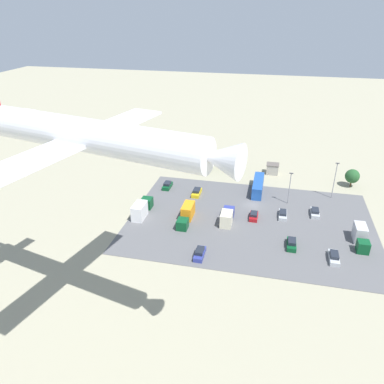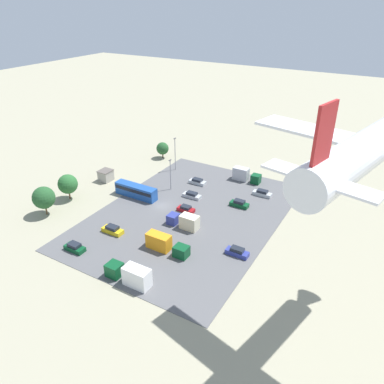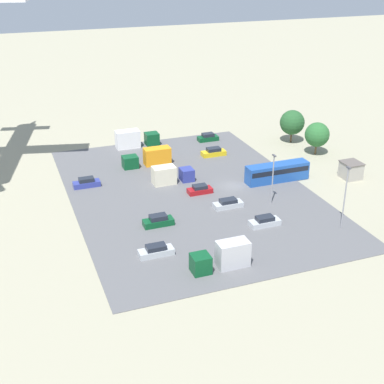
{
  "view_description": "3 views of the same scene",
  "coord_description": "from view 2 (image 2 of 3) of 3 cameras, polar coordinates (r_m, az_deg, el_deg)",
  "views": [
    {
      "loc": [
        -3.46,
        83.0,
        44.43
      ],
      "look_at": [
        9.57,
        25.89,
        15.21
      ],
      "focal_mm": 35.0,
      "sensor_mm": 36.0,
      "label": 1
    },
    {
      "loc": [
        63.85,
        45.85,
        45.06
      ],
      "look_at": [
        -3.34,
        6.56,
        4.04
      ],
      "focal_mm": 35.0,
      "sensor_mm": 36.0,
      "label": 2
    },
    {
      "loc": [
        -76.31,
        36.0,
        37.61
      ],
      "look_at": [
        -4.65,
        9.29,
        2.4
      ],
      "focal_mm": 50.0,
      "sensor_mm": 36.0,
      "label": 3
    }
  ],
  "objects": [
    {
      "name": "ground_plane",
      "position": [
        90.61,
        -4.66,
        -2.13
      ],
      "size": [
        400.0,
        400.0,
        0.0
      ],
      "primitive_type": "plane",
      "color": "gray"
    },
    {
      "name": "parked_car_1",
      "position": [
        78.49,
        -17.45,
        -8.06
      ],
      "size": [
        1.93,
        4.34,
        1.62
      ],
      "rotation": [
        0.0,
        0.0,
        3.14
      ],
      "color": "#0C4723",
      "rests_on": "ground"
    },
    {
      "name": "tree_apron_mid",
      "position": [
        116.74,
        -4.51,
        6.63
      ],
      "size": [
        3.81,
        3.81,
        5.0
      ],
      "color": "brown",
      "rests_on": "ground"
    },
    {
      "name": "parked_car_2",
      "position": [
        74.28,
        6.9,
        -9.06
      ],
      "size": [
        1.76,
        4.58,
        1.63
      ],
      "color": "navy",
      "rests_on": "ground"
    },
    {
      "name": "parked_car_3",
      "position": [
        81.9,
        -12.01,
        -5.66
      ],
      "size": [
        1.94,
        4.78,
        1.61
      ],
      "rotation": [
        0.0,
        0.0,
        3.14
      ],
      "color": "gold",
      "rests_on": "ground"
    },
    {
      "name": "light_pole_lot_centre",
      "position": [
        96.08,
        -3.31,
        2.87
      ],
      "size": [
        0.9,
        0.28,
        8.3
      ],
      "color": "gray",
      "rests_on": "ground"
    },
    {
      "name": "tree_near_shed",
      "position": [
        91.36,
        -21.66,
        -0.81
      ],
      "size": [
        5.13,
        5.13,
        6.91
      ],
      "color": "brown",
      "rests_on": "ground"
    },
    {
      "name": "parked_truck_2",
      "position": [
        67.87,
        -9.36,
        -12.35
      ],
      "size": [
        2.52,
        8.87,
        3.59
      ],
      "rotation": [
        0.0,
        0.0,
        3.14
      ],
      "color": "#0C4723",
      "rests_on": "ground"
    },
    {
      "name": "parking_lot_surface",
      "position": [
        86.87,
        -0.36,
        -3.43
      ],
      "size": [
        55.12,
        38.88,
        0.08
      ],
      "color": "#565659",
      "rests_on": "ground"
    },
    {
      "name": "parked_truck_3",
      "position": [
        81.6,
        -1.12,
        -4.47
      ],
      "size": [
        2.48,
        7.26,
        3.12
      ],
      "rotation": [
        0.0,
        0.0,
        3.14
      ],
      "color": "navy",
      "rests_on": "ground"
    },
    {
      "name": "parked_car_7",
      "position": [
        90.37,
        7.22,
        -1.8
      ],
      "size": [
        1.84,
        4.5,
        1.66
      ],
      "rotation": [
        0.0,
        0.0,
        3.14
      ],
      "color": "#0C4723",
      "rests_on": "ground"
    },
    {
      "name": "parked_truck_1",
      "position": [
        102.9,
        8.09,
        2.55
      ],
      "size": [
        2.32,
        7.66,
        3.47
      ],
      "color": "#0C4723",
      "rests_on": "ground"
    },
    {
      "name": "parked_truck_0",
      "position": [
        74.7,
        -4.14,
        -7.93
      ],
      "size": [
        2.36,
        9.14,
        3.2
      ],
      "color": "#0C4723",
      "rests_on": "ground"
    },
    {
      "name": "parked_car_5",
      "position": [
        93.65,
        -0.02,
        -0.51
      ],
      "size": [
        1.81,
        4.72,
        1.42
      ],
      "color": "#ADB2B7",
      "rests_on": "ground"
    },
    {
      "name": "shed_building",
      "position": [
        104.78,
        -13.0,
        2.48
      ],
      "size": [
        3.58,
        3.29,
        3.01
      ],
      "color": "#9E998E",
      "rests_on": "ground"
    },
    {
      "name": "parked_car_4",
      "position": [
        96.16,
        10.65,
        -0.19
      ],
      "size": [
        1.79,
        4.74,
        1.53
      ],
      "color": "#ADB2B7",
      "rests_on": "ground"
    },
    {
      "name": "parked_car_6",
      "position": [
        87.72,
        -0.94,
        -2.61
      ],
      "size": [
        1.85,
        4.12,
        1.44
      ],
      "color": "maroon",
      "rests_on": "ground"
    },
    {
      "name": "bus",
      "position": [
        94.58,
        -8.53,
        0.22
      ],
      "size": [
        2.57,
        11.45,
        3.16
      ],
      "color": "#1E4C9E",
      "rests_on": "ground"
    },
    {
      "name": "tree_apron_far",
      "position": [
        96.52,
        -18.4,
        1.15
      ],
      "size": [
        4.82,
        4.82,
        6.51
      ],
      "color": "brown",
      "rests_on": "ground"
    },
    {
      "name": "light_pole_lot_edge",
      "position": [
        107.07,
        -2.6,
        5.99
      ],
      "size": [
        0.9,
        0.28,
        9.68
      ],
      "color": "gray",
      "rests_on": "ground"
    },
    {
      "name": "parked_car_0",
      "position": [
        100.5,
        0.82,
        1.59
      ],
      "size": [
        1.87,
        4.64,
        1.47
      ],
      "color": "#ADB2B7",
      "rests_on": "ground"
    },
    {
      "name": "airplane",
      "position": [
        48.46,
        27.18,
        7.34
      ],
      "size": [
        36.97,
        30.47,
        9.14
      ],
      "rotation": [
        0.0,
        0.0,
        1.34
      ],
      "color": "white"
    }
  ]
}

